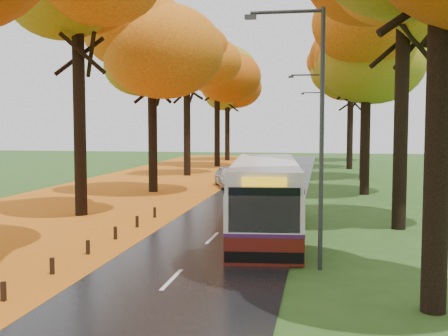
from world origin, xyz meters
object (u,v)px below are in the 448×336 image
(car_silver, at_px, (253,165))
(bus, at_px, (265,195))
(car_white, at_px, (229,176))
(car_dark, at_px, (253,164))
(streetlamp_mid, at_px, (319,121))
(streetlamp_near, at_px, (314,117))
(streetlamp_far, at_px, (320,122))

(car_silver, bearing_deg, bus, -81.94)
(car_white, height_order, car_dark, car_white)
(car_white, bearing_deg, streetlamp_mid, -20.83)
(streetlamp_near, relative_size, car_silver, 1.95)
(streetlamp_near, bearing_deg, bus, 110.25)
(streetlamp_far, height_order, car_dark, streetlamp_far)
(streetlamp_near, xyz_separation_m, streetlamp_far, (0.00, 44.00, 0.00))
(car_dark, bearing_deg, streetlamp_far, 36.70)
(streetlamp_far, xyz_separation_m, car_white, (-6.30, -21.81, -3.92))
(streetlamp_mid, distance_m, streetlamp_far, 22.00)
(bus, distance_m, car_white, 17.27)
(streetlamp_near, distance_m, car_silver, 34.93)
(car_silver, bearing_deg, car_white, -91.06)
(car_white, height_order, car_silver, car_white)
(bus, height_order, car_white, bus)
(streetlamp_far, bearing_deg, bus, -93.01)
(streetlamp_far, relative_size, car_white, 1.81)
(car_dark, bearing_deg, streetlamp_mid, -80.34)
(streetlamp_near, xyz_separation_m, bus, (-2.02, 5.48, -3.13))
(streetlamp_mid, bearing_deg, car_silver, 116.51)
(streetlamp_mid, relative_size, car_silver, 1.95)
(streetlamp_far, distance_m, car_white, 23.03)
(streetlamp_mid, height_order, car_dark, streetlamp_mid)
(streetlamp_far, bearing_deg, car_dark, -129.14)
(streetlamp_near, xyz_separation_m, streetlamp_mid, (0.00, 22.00, 0.00))
(streetlamp_near, xyz_separation_m, car_white, (-6.30, 22.19, -3.92))
(bus, bearing_deg, streetlamp_near, -75.25)
(bus, xyz_separation_m, car_silver, (-4.05, 28.68, -0.87))
(bus, height_order, car_silver, bus)
(streetlamp_mid, distance_m, car_silver, 14.17)
(streetlamp_far, xyz_separation_m, bus, (-2.02, -38.52, -3.13))
(car_silver, relative_size, car_dark, 0.87)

